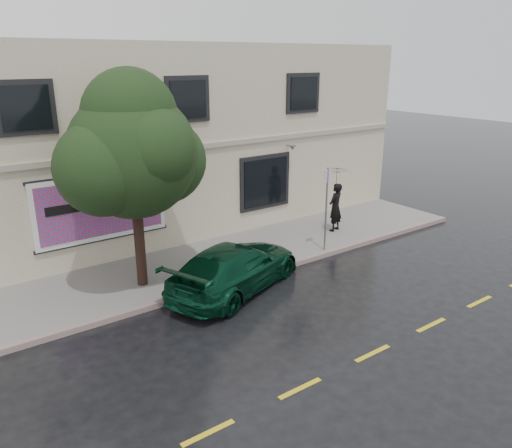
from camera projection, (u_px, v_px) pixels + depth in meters
ground at (279, 297)px, 14.22m from camera, size 90.00×90.00×0.00m
sidewalk at (219, 260)px, 16.69m from camera, size 20.00×3.50×0.15m
curb at (249, 277)px, 15.35m from camera, size 20.00×0.18×0.16m
road_marking at (372, 353)px, 11.52m from camera, size 19.00×0.12×0.01m
building at (141, 136)px, 20.03m from camera, size 20.00×8.12×7.00m
billboard at (102, 207)px, 15.57m from camera, size 4.30×0.16×2.20m
car at (235, 267)px, 14.51m from camera, size 5.25×3.72×1.40m
pedestrian at (335, 207)px, 18.99m from camera, size 0.78×0.62×1.86m
umbrella at (337, 173)px, 18.56m from camera, size 1.42×1.42×0.79m
street_tree at (133, 155)px, 13.51m from camera, size 3.53×3.53×5.62m
fire_hydrant at (195, 275)px, 14.50m from camera, size 0.29×0.27×0.70m
sign_pole at (326, 202)px, 16.79m from camera, size 0.36×0.08×2.90m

